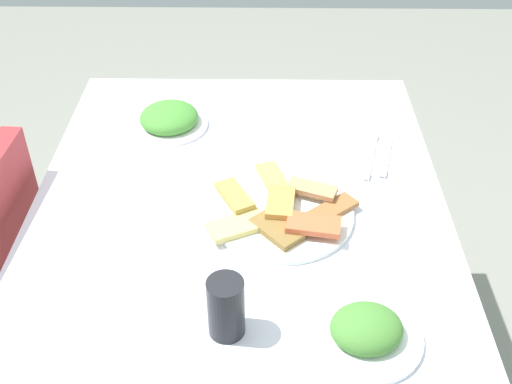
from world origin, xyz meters
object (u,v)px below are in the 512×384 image
at_px(spoon, 371,156).
at_px(salad_plate_rice, 169,119).
at_px(pide_platter, 281,212).
at_px(soda_can, 226,307).
at_px(dining_table, 240,221).
at_px(salad_plate_greens, 366,331).
at_px(fork, 386,156).
at_px(paper_napkin, 379,157).

bearing_deg(spoon, salad_plate_rice, 89.06).
xyz_separation_m(pide_platter, soda_can, (-0.32, 0.10, 0.05)).
height_order(dining_table, spoon, spoon).
xyz_separation_m(pide_platter, spoon, (0.23, -0.23, -0.01)).
relative_size(dining_table, spoon, 5.50).
relative_size(salad_plate_greens, salad_plate_rice, 1.00).
distance_m(dining_table, soda_can, 0.42).
bearing_deg(pide_platter, soda_can, 162.03).
distance_m(salad_plate_greens, fork, 0.57).
bearing_deg(paper_napkin, soda_can, 147.42).
xyz_separation_m(salad_plate_rice, paper_napkin, (-0.14, -0.53, -0.02)).
xyz_separation_m(dining_table, spoon, (0.15, -0.32, 0.09)).
xyz_separation_m(salad_plate_greens, soda_can, (0.01, 0.25, 0.04)).
distance_m(pide_platter, fork, 0.35).
bearing_deg(fork, spoon, 104.22).
relative_size(salad_plate_greens, soda_can, 1.67).
bearing_deg(dining_table, pide_platter, -129.51).
bearing_deg(fork, soda_can, 160.31).
relative_size(dining_table, fork, 6.27).
relative_size(pide_platter, fork, 1.92).
relative_size(salad_plate_rice, paper_napkin, 1.53).
height_order(pide_platter, salad_plate_greens, salad_plate_greens).
relative_size(pide_platter, spoon, 1.69).
bearing_deg(soda_can, paper_napkin, -32.58).
distance_m(dining_table, salad_plate_greens, 0.48).
distance_m(soda_can, spoon, 0.64).
distance_m(pide_platter, paper_napkin, 0.33).
distance_m(paper_napkin, fork, 0.02).
distance_m(salad_plate_rice, spoon, 0.53).
bearing_deg(spoon, dining_table, 129.16).
bearing_deg(pide_platter, dining_table, 50.49).
xyz_separation_m(salad_plate_greens, paper_napkin, (0.56, -0.10, -0.02)).
bearing_deg(paper_napkin, dining_table, 113.80).
distance_m(dining_table, paper_napkin, 0.38).
bearing_deg(fork, paper_napkin, 104.22).
bearing_deg(paper_napkin, salad_plate_greens, 169.68).
xyz_separation_m(salad_plate_greens, spoon, (0.56, -0.08, -0.01)).
xyz_separation_m(dining_table, soda_can, (-0.39, 0.01, 0.14)).
relative_size(pide_platter, salad_plate_greens, 1.65).
bearing_deg(pide_platter, fork, -49.22).
relative_size(soda_can, fork, 0.70).
height_order(dining_table, salad_plate_rice, salad_plate_rice).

